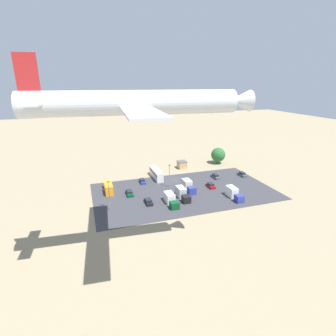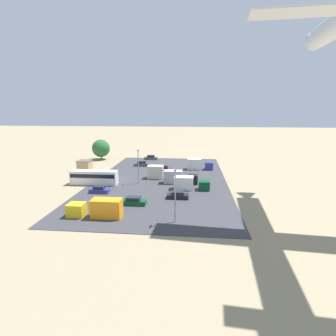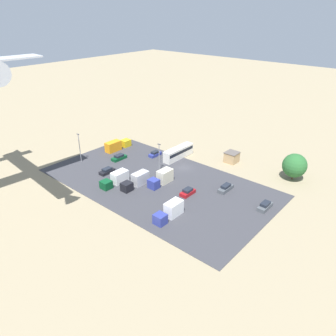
{
  "view_description": "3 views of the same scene",
  "coord_description": "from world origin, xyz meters",
  "px_view_note": "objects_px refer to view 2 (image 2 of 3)",
  "views": [
    {
      "loc": [
        30.18,
        84.91,
        34.7
      ],
      "look_at": [
        10.87,
        26.49,
        14.21
      ],
      "focal_mm": 28.0,
      "sensor_mm": 36.0,
      "label": 1
    },
    {
      "loc": [
        63.07,
        18.88,
        17.51
      ],
      "look_at": [
        2.76,
        13.12,
        3.78
      ],
      "focal_mm": 28.0,
      "sensor_mm": 36.0,
      "label": 2
    },
    {
      "loc": [
        -50.2,
        64.61,
        40.32
      ],
      "look_at": [
        -3.09,
        10.28,
        4.81
      ],
      "focal_mm": 35.0,
      "sensor_mm": 36.0,
      "label": 3
    }
  ],
  "objects_px": {
    "parked_car_2": "(99,190)",
    "bus": "(94,177)",
    "parked_car_0": "(164,169)",
    "parked_car_4": "(134,201)",
    "parked_truck_0": "(189,184)",
    "parked_car_3": "(142,164)",
    "parked_truck_3": "(198,165)",
    "parked_truck_1": "(160,173)",
    "parked_truck_2": "(98,209)",
    "parked_car_5": "(151,158)",
    "parked_car_1": "(178,195)",
    "shed_building": "(85,166)",
    "parked_truck_4": "(179,177)"
  },
  "relations": [
    {
      "from": "parked_car_5",
      "to": "parked_truck_1",
      "type": "xyz_separation_m",
      "value": [
        24.98,
        6.37,
        0.86
      ]
    },
    {
      "from": "parked_truck_1",
      "to": "parked_car_3",
      "type": "bearing_deg",
      "value": -152.05
    },
    {
      "from": "bus",
      "to": "parked_car_5",
      "type": "distance_m",
      "value": 32.89
    },
    {
      "from": "shed_building",
      "to": "parked_car_2",
      "type": "xyz_separation_m",
      "value": [
        19.51,
        11.33,
        -0.84
      ]
    },
    {
      "from": "parked_truck_2",
      "to": "parked_truck_0",
      "type": "bearing_deg",
      "value": -41.6
    },
    {
      "from": "parked_car_2",
      "to": "parked_car_4",
      "type": "relative_size",
      "value": 0.88
    },
    {
      "from": "parked_car_0",
      "to": "parked_truck_4",
      "type": "height_order",
      "value": "parked_truck_4"
    },
    {
      "from": "parked_car_2",
      "to": "parked_truck_0",
      "type": "bearing_deg",
      "value": 102.62
    },
    {
      "from": "parked_truck_3",
      "to": "parked_truck_2",
      "type": "bearing_deg",
      "value": -25.0
    },
    {
      "from": "parked_truck_0",
      "to": "parked_truck_3",
      "type": "bearing_deg",
      "value": 173.48
    },
    {
      "from": "parked_car_2",
      "to": "bus",
      "type": "bearing_deg",
      "value": -150.75
    },
    {
      "from": "parked_car_3",
      "to": "parked_car_5",
      "type": "bearing_deg",
      "value": 174.06
    },
    {
      "from": "parked_car_0",
      "to": "parked_car_3",
      "type": "distance_m",
      "value": 9.55
    },
    {
      "from": "parked_car_3",
      "to": "parked_truck_3",
      "type": "height_order",
      "value": "parked_truck_3"
    },
    {
      "from": "parked_car_2",
      "to": "parked_car_5",
      "type": "bearing_deg",
      "value": 172.48
    },
    {
      "from": "parked_car_0",
      "to": "parked_car_4",
      "type": "bearing_deg",
      "value": 174.5
    },
    {
      "from": "parked_car_0",
      "to": "parked_truck_3",
      "type": "distance_m",
      "value": 10.28
    },
    {
      "from": "parked_car_1",
      "to": "parked_truck_2",
      "type": "height_order",
      "value": "parked_truck_2"
    },
    {
      "from": "bus",
      "to": "shed_building",
      "type": "bearing_deg",
      "value": -149.44
    },
    {
      "from": "parked_car_0",
      "to": "parked_car_2",
      "type": "height_order",
      "value": "parked_car_0"
    },
    {
      "from": "shed_building",
      "to": "parked_car_2",
      "type": "height_order",
      "value": "shed_building"
    },
    {
      "from": "shed_building",
      "to": "parked_truck_4",
      "type": "distance_m",
      "value": 29.63
    },
    {
      "from": "parked_truck_1",
      "to": "parked_truck_4",
      "type": "bearing_deg",
      "value": 50.94
    },
    {
      "from": "parked_car_0",
      "to": "parked_truck_0",
      "type": "height_order",
      "value": "parked_truck_0"
    },
    {
      "from": "parked_car_1",
      "to": "parked_truck_4",
      "type": "xyz_separation_m",
      "value": [
        -10.93,
        -0.46,
        0.8
      ]
    },
    {
      "from": "parked_car_3",
      "to": "parked_truck_2",
      "type": "relative_size",
      "value": 0.52
    },
    {
      "from": "bus",
      "to": "parked_truck_3",
      "type": "distance_m",
      "value": 30.57
    },
    {
      "from": "parked_car_3",
      "to": "parked_truck_3",
      "type": "relative_size",
      "value": 0.63
    },
    {
      "from": "parked_truck_1",
      "to": "parked_truck_3",
      "type": "distance_m",
      "value": 14.94
    },
    {
      "from": "parked_car_1",
      "to": "parked_car_3",
      "type": "bearing_deg",
      "value": -156.06
    },
    {
      "from": "parked_truck_1",
      "to": "parked_truck_3",
      "type": "relative_size",
      "value": 0.97
    },
    {
      "from": "parked_truck_0",
      "to": "parked_car_3",
      "type": "bearing_deg",
      "value": -146.45
    },
    {
      "from": "bus",
      "to": "parked_truck_1",
      "type": "distance_m",
      "value": 16.31
    },
    {
      "from": "parked_car_4",
      "to": "parked_truck_2",
      "type": "relative_size",
      "value": 0.52
    },
    {
      "from": "shed_building",
      "to": "parked_truck_2",
      "type": "height_order",
      "value": "parked_truck_2"
    },
    {
      "from": "shed_building",
      "to": "bus",
      "type": "height_order",
      "value": "bus"
    },
    {
      "from": "parked_car_3",
      "to": "parked_truck_1",
      "type": "relative_size",
      "value": 0.64
    },
    {
      "from": "parked_truck_3",
      "to": "parked_truck_4",
      "type": "distance_m",
      "value": 15.99
    },
    {
      "from": "parked_truck_2",
      "to": "parked_truck_3",
      "type": "bearing_deg",
      "value": -25.0
    },
    {
      "from": "parked_car_0",
      "to": "parked_truck_1",
      "type": "height_order",
      "value": "parked_truck_1"
    },
    {
      "from": "shed_building",
      "to": "parked_truck_3",
      "type": "height_order",
      "value": "parked_truck_3"
    },
    {
      "from": "parked_truck_4",
      "to": "bus",
      "type": "bearing_deg",
      "value": -82.07
    },
    {
      "from": "bus",
      "to": "parked_truck_2",
      "type": "distance_m",
      "value": 20.05
    },
    {
      "from": "parked_car_4",
      "to": "parked_truck_2",
      "type": "xyz_separation_m",
      "value": [
        6.11,
        -4.52,
        0.78
      ]
    },
    {
      "from": "parked_car_3",
      "to": "parked_truck_3",
      "type": "xyz_separation_m",
      "value": [
        2.95,
        17.4,
        0.78
      ]
    },
    {
      "from": "parked_car_5",
      "to": "parked_truck_2",
      "type": "relative_size",
      "value": 0.49
    },
    {
      "from": "parked_car_4",
      "to": "parked_truck_1",
      "type": "bearing_deg",
      "value": 172.32
    },
    {
      "from": "parked_car_1",
      "to": "parked_truck_1",
      "type": "distance_m",
      "value": 15.92
    },
    {
      "from": "bus",
      "to": "parked_truck_2",
      "type": "height_order",
      "value": "bus"
    },
    {
      "from": "parked_car_2",
      "to": "parked_truck_2",
      "type": "height_order",
      "value": "parked_truck_2"
    }
  ]
}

